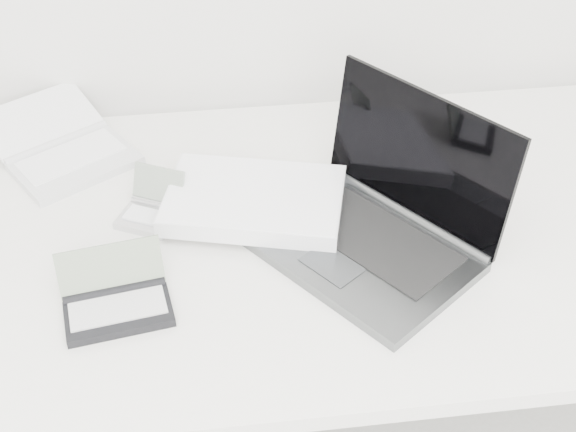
{
  "coord_description": "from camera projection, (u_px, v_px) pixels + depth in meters",
  "views": [
    {
      "loc": [
        -0.16,
        0.5,
        1.64
      ],
      "look_at": [
        -0.03,
        1.51,
        0.79
      ],
      "focal_mm": 50.0,
      "sensor_mm": 36.0,
      "label": 1
    }
  ],
  "objects": [
    {
      "name": "netbook_open_white",
      "position": [
        64.0,
        150.0,
        1.55
      ],
      "size": [
        0.34,
        0.36,
        0.06
      ],
      "rotation": [
        0.0,
        0.0,
        0.56
      ],
      "color": "silver",
      "rests_on": "desk"
    },
    {
      "name": "pda_silver",
      "position": [
        151.0,
        209.0,
        1.41
      ],
      "size": [
        0.13,
        0.14,
        0.08
      ],
      "rotation": [
        0.0,
        0.0,
        -0.46
      ],
      "color": "silver",
      "rests_on": "desk"
    },
    {
      "name": "laptop_large",
      "position": [
        323.0,
        213.0,
        1.36
      ],
      "size": [
        0.57,
        0.48,
        0.24
      ],
      "rotation": [
        0.0,
        0.0,
        -0.92
      ],
      "color": "#535557",
      "rests_on": "desk"
    },
    {
      "name": "desk",
      "position": [
        302.0,
        246.0,
        1.43
      ],
      "size": [
        1.6,
        0.8,
        0.73
      ],
      "color": "white",
      "rests_on": "ground"
    },
    {
      "name": "palmtop_charcoal",
      "position": [
        117.0,
        302.0,
        1.23
      ],
      "size": [
        0.18,
        0.15,
        0.09
      ],
      "rotation": [
        0.0,
        0.0,
        0.16
      ],
      "color": "black",
      "rests_on": "desk"
    }
  ]
}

